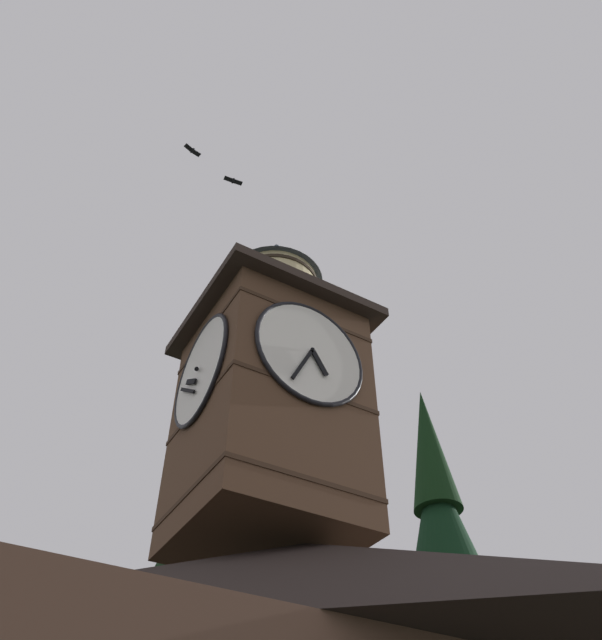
# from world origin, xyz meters

# --- Properties ---
(clock_tower) EXTENTS (4.14, 4.14, 8.93)m
(clock_tower) POSITION_xyz_m (-0.70, -3.13, 10.86)
(clock_tower) COLOR brown
(clock_tower) RESTS_ON building_main
(flying_bird_high) EXTENTS (0.63, 0.28, 0.12)m
(flying_bird_high) POSITION_xyz_m (1.87, -4.60, 20.78)
(flying_bird_high) COLOR black
(flying_bird_low) EXTENTS (0.65, 0.23, 0.12)m
(flying_bird_low) POSITION_xyz_m (0.29, -4.60, 20.18)
(flying_bird_low) COLOR black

